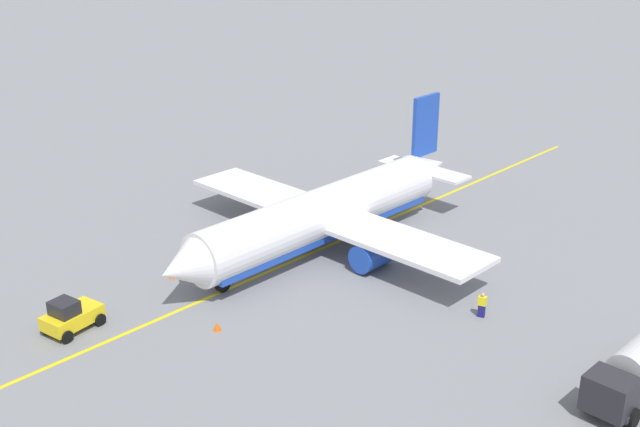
# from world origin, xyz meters

# --- Properties ---
(ground_plane) EXTENTS (400.00, 400.00, 0.00)m
(ground_plane) POSITION_xyz_m (0.00, 0.00, 0.00)
(ground_plane) COLOR slate
(airplane) EXTENTS (30.21, 27.82, 9.90)m
(airplane) POSITION_xyz_m (-0.44, -0.13, 2.77)
(airplane) COLOR white
(airplane) RESTS_ON ground
(pushback_tug) EXTENTS (4.11, 3.56, 2.20)m
(pushback_tug) POSITION_xyz_m (19.67, 3.01, 1.01)
(pushback_tug) COLOR yellow
(pushback_tug) RESTS_ON ground
(refueling_worker) EXTENTS (0.60, 0.63, 1.71)m
(refueling_worker) POSITION_xyz_m (-3.99, 14.35, 0.82)
(refueling_worker) COLOR navy
(refueling_worker) RESTS_ON ground
(safety_cone_nose) EXTENTS (0.50, 0.50, 0.56)m
(safety_cone_nose) POSITION_xyz_m (11.68, -0.84, 0.28)
(safety_cone_nose) COLOR #F2590F
(safety_cone_nose) RESTS_ON ground
(safety_cone_wingtip) EXTENTS (0.52, 0.52, 0.57)m
(safety_cone_wingtip) POSITION_xyz_m (11.70, 7.58, 0.29)
(safety_cone_wingtip) COLOR #F2590F
(safety_cone_wingtip) RESTS_ON ground
(taxi_line_marking) EXTENTS (71.86, 22.08, 0.01)m
(taxi_line_marking) POSITION_xyz_m (0.00, 0.00, 0.01)
(taxi_line_marking) COLOR yellow
(taxi_line_marking) RESTS_ON ground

